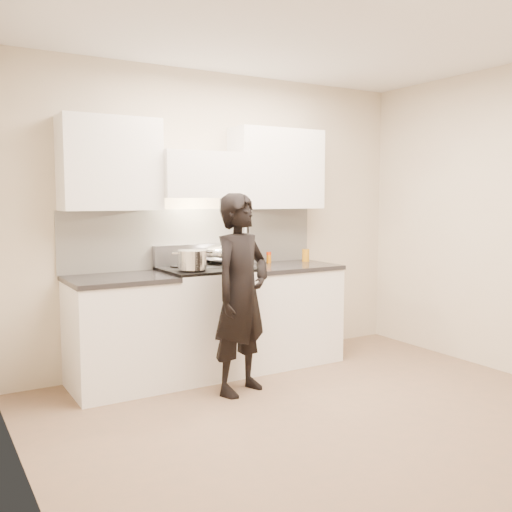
{
  "coord_description": "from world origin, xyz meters",
  "views": [
    {
      "loc": [
        -2.46,
        -3.04,
        1.55
      ],
      "look_at": [
        -0.02,
        1.05,
        1.06
      ],
      "focal_mm": 40.0,
      "sensor_mm": 36.0,
      "label": 1
    }
  ],
  "objects_px": {
    "wok": "(221,253)",
    "utensil_crock": "(246,253)",
    "counter_right": "(285,312)",
    "person": "(241,294)",
    "stove": "(207,320)"
  },
  "relations": [
    {
      "from": "utensil_crock",
      "to": "person",
      "type": "distance_m",
      "value": 0.91
    },
    {
      "from": "utensil_crock",
      "to": "person",
      "type": "height_order",
      "value": "person"
    },
    {
      "from": "utensil_crock",
      "to": "wok",
      "type": "bearing_deg",
      "value": -167.87
    },
    {
      "from": "counter_right",
      "to": "stove",
      "type": "bearing_deg",
      "value": -180.0
    },
    {
      "from": "wok",
      "to": "utensil_crock",
      "type": "relative_size",
      "value": 1.15
    },
    {
      "from": "wok",
      "to": "person",
      "type": "bearing_deg",
      "value": -104.59
    },
    {
      "from": "wok",
      "to": "utensil_crock",
      "type": "height_order",
      "value": "utensil_crock"
    },
    {
      "from": "counter_right",
      "to": "wok",
      "type": "bearing_deg",
      "value": 170.82
    },
    {
      "from": "wok",
      "to": "utensil_crock",
      "type": "bearing_deg",
      "value": 12.13
    },
    {
      "from": "stove",
      "to": "wok",
      "type": "bearing_deg",
      "value": 27.05
    },
    {
      "from": "utensil_crock",
      "to": "counter_right",
      "type": "bearing_deg",
      "value": -26.04
    },
    {
      "from": "stove",
      "to": "wok",
      "type": "distance_m",
      "value": 0.62
    },
    {
      "from": "wok",
      "to": "utensil_crock",
      "type": "distance_m",
      "value": 0.3
    },
    {
      "from": "counter_right",
      "to": "person",
      "type": "distance_m",
      "value": 1.05
    },
    {
      "from": "counter_right",
      "to": "person",
      "type": "xyz_separation_m",
      "value": [
        -0.81,
        -0.58,
        0.33
      ]
    }
  ]
}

